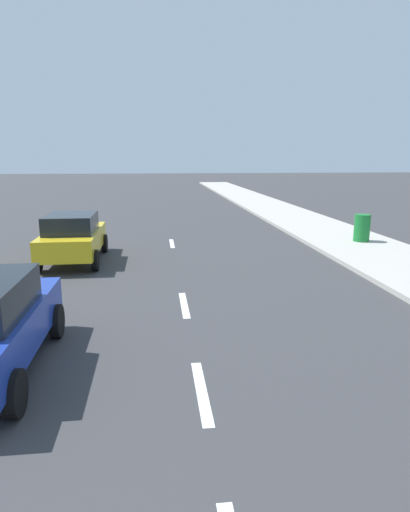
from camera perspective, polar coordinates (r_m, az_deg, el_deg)
ground_plane at (r=16.61m, az=-4.22°, el=1.12°), size 160.00×160.00×0.00m
sidewalk_strip at (r=20.04m, az=15.97°, el=2.86°), size 3.60×80.00×0.14m
lane_stripe_3 at (r=6.67m, az=-0.45°, el=-17.13°), size 0.16×1.80×0.01m
lane_stripe_4 at (r=10.18m, az=-2.72°, el=-6.34°), size 0.16×1.80×0.01m
lane_stripe_5 at (r=17.36m, az=-4.32°, el=1.63°), size 0.16×1.80×0.01m
parked_car_yellow at (r=14.77m, az=-16.79°, el=2.46°), size 1.87×3.97×1.57m
trash_bin_far at (r=18.03m, az=19.72°, el=3.46°), size 0.60×0.60×1.04m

